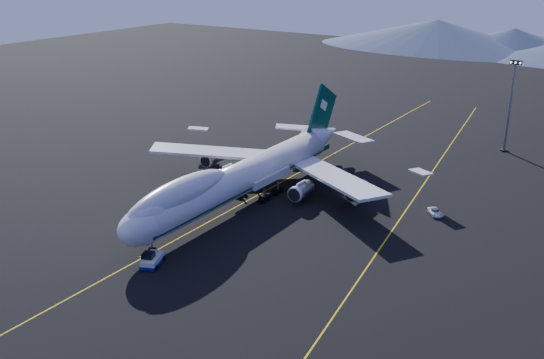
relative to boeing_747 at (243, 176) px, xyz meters
The scene contains 7 objects.
ground 5.81m from the boeing_747, 90.00° to the right, with size 500.00×500.00×0.00m, color black.
taxiway_line_main 5.80m from the boeing_747, 90.00° to the right, with size 0.25×220.00×0.01m, color gold.
taxiway_line_side 32.14m from the boeing_747, 18.38° to the left, with size 0.25×200.00×0.01m, color gold.
boeing_747 is the anchor object (origin of this frame).
pushback_tug 30.12m from the boeing_747, 84.20° to the right, with size 4.33×5.77×2.25m.
service_van 38.69m from the boeing_747, 24.39° to the left, with size 2.01×4.36×1.21m, color white.
floodlight_mast 75.16m from the boeing_747, 61.60° to the left, with size 2.89×2.17×23.41m.
Camera 1 is at (68.45, -92.46, 48.09)m, focal length 40.00 mm.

